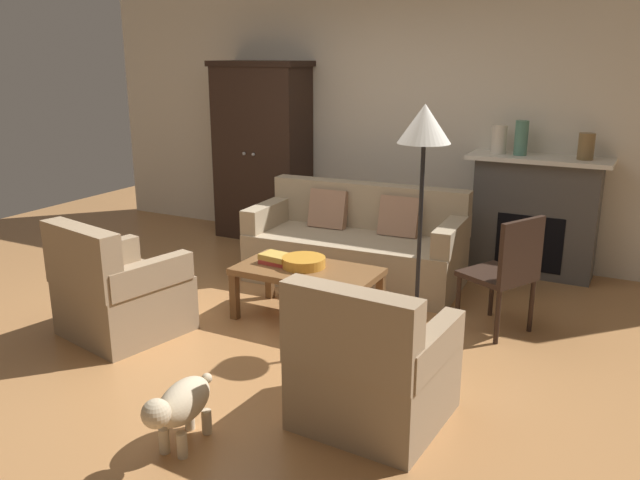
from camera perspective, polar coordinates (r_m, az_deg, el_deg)
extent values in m
plane|color=#B27A47|center=(5.00, -5.01, -7.79)|extent=(9.60, 9.60, 0.00)
cube|color=silver|center=(6.88, 6.40, 10.84)|extent=(7.20, 0.10, 2.80)
cube|color=#4C4947|center=(6.38, 18.37, 1.85)|extent=(1.10, 0.36, 1.08)
cube|color=black|center=(6.25, 17.92, -0.29)|extent=(0.60, 0.01, 0.52)
cube|color=white|center=(6.25, 18.79, 6.79)|extent=(1.26, 0.48, 0.04)
cube|color=black|center=(7.28, -5.09, 7.54)|extent=(1.00, 0.52, 1.89)
cube|color=black|center=(7.20, -5.28, 15.22)|extent=(1.06, 0.55, 0.06)
sphere|color=#ADAFB5|center=(7.08, -6.72, 7.56)|extent=(0.04, 0.04, 0.04)
sphere|color=#ADAFB5|center=(7.01, -5.90, 7.50)|extent=(0.04, 0.04, 0.04)
cube|color=tan|center=(5.90, 3.05, -1.68)|extent=(1.94, 0.94, 0.44)
cube|color=tan|center=(6.09, 4.29, 3.06)|extent=(1.91, 0.28, 0.42)
cube|color=tan|center=(6.17, -4.52, 2.28)|extent=(0.20, 0.81, 0.22)
cube|color=tan|center=(5.56, 11.55, 0.43)|extent=(0.20, 0.81, 0.22)
cube|color=#9E755B|center=(6.10, 0.74, 2.75)|extent=(0.37, 0.20, 0.37)
cube|color=#9E755B|center=(5.86, 7.01, 2.07)|extent=(0.37, 0.20, 0.37)
cube|color=brown|center=(5.02, -1.13, -2.79)|extent=(1.10, 0.60, 0.05)
cube|color=brown|center=(5.14, -7.53, -4.95)|extent=(0.06, 0.06, 0.37)
cube|color=brown|center=(4.66, 2.87, -7.09)|extent=(0.06, 0.06, 0.37)
cube|color=brown|center=(5.55, -4.45, -3.27)|extent=(0.06, 0.06, 0.37)
cube|color=brown|center=(5.11, 5.34, -5.03)|extent=(0.06, 0.06, 0.37)
cylinder|color=orange|center=(5.04, -1.44, -1.95)|extent=(0.34, 0.34, 0.08)
cube|color=#B73833|center=(5.14, -3.84, -1.89)|extent=(0.25, 0.18, 0.03)
cube|color=gold|center=(5.13, -3.89, -1.48)|extent=(0.26, 0.20, 0.04)
cylinder|color=beige|center=(6.30, 15.49, 8.54)|extent=(0.14, 0.14, 0.27)
cylinder|color=slate|center=(6.26, 17.31, 8.58)|extent=(0.12, 0.12, 0.32)
cylinder|color=olive|center=(6.19, 22.40, 7.63)|extent=(0.14, 0.14, 0.23)
cube|color=#997F60|center=(5.07, -16.75, -5.52)|extent=(0.90, 0.90, 0.42)
cube|color=#997F60|center=(4.78, -20.24, -1.58)|extent=(0.78, 0.31, 0.46)
cube|color=#997F60|center=(4.71, -14.80, -3.02)|extent=(0.26, 0.71, 0.20)
cube|color=#997F60|center=(5.24, -19.06, -1.44)|extent=(0.26, 0.71, 0.20)
cube|color=#997F60|center=(3.78, 4.84, -12.54)|extent=(0.80, 0.80, 0.42)
cube|color=#997F60|center=(3.34, 2.63, -8.13)|extent=(0.77, 0.20, 0.46)
cube|color=#997F60|center=(3.53, 9.83, -9.31)|extent=(0.16, 0.70, 0.20)
cube|color=#997F60|center=(3.79, 0.44, -7.23)|extent=(0.16, 0.70, 0.20)
cube|color=black|center=(5.00, 15.30, -3.02)|extent=(0.59, 0.59, 0.04)
cylinder|color=black|center=(5.33, 14.88, -4.37)|extent=(0.04, 0.04, 0.41)
cylinder|color=black|center=(5.06, 12.07, -5.29)|extent=(0.04, 0.04, 0.41)
cylinder|color=black|center=(5.11, 18.12, -5.53)|extent=(0.04, 0.04, 0.41)
cylinder|color=black|center=(4.83, 15.36, -6.57)|extent=(0.04, 0.04, 0.41)
cube|color=black|center=(4.81, 17.32, -0.88)|extent=(0.24, 0.41, 0.45)
cylinder|color=black|center=(4.82, 8.37, -8.69)|extent=(0.26, 0.26, 0.02)
cylinder|color=black|center=(4.57, 8.73, -0.46)|extent=(0.03, 0.03, 1.46)
cone|color=white|center=(4.41, 9.20, 10.09)|extent=(0.36, 0.36, 0.26)
ellipsoid|color=beige|center=(3.60, -11.89, -13.72)|extent=(0.24, 0.42, 0.22)
sphere|color=beige|center=(3.40, -14.24, -14.60)|extent=(0.15, 0.15, 0.15)
cylinder|color=beige|center=(3.58, -12.05, -17.26)|extent=(0.06, 0.06, 0.14)
cylinder|color=beige|center=(3.64, -13.55, -16.81)|extent=(0.06, 0.06, 0.14)
cylinder|color=beige|center=(3.75, -9.95, -15.49)|extent=(0.06, 0.06, 0.14)
cylinder|color=beige|center=(3.80, -11.41, -15.09)|extent=(0.06, 0.06, 0.14)
sphere|color=beige|center=(3.76, -9.93, -11.91)|extent=(0.06, 0.06, 0.06)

